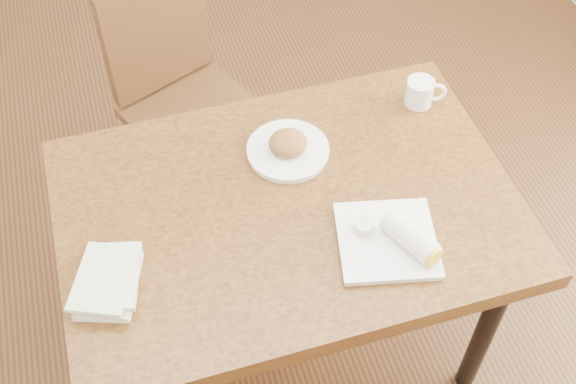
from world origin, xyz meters
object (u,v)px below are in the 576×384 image
object	(u,v)px
chair_far	(180,88)
plate_burrito	(394,239)
plate_scone	(288,148)
book_stack	(109,280)
table	(288,221)
coffee_mug	(421,92)

from	to	relation	value
chair_far	plate_burrito	xyz separation A→B (m)	(0.39, -0.98, 0.23)
plate_scone	plate_burrito	distance (m)	0.42
plate_scone	book_stack	xyz separation A→B (m)	(-0.55, -0.30, 0.00)
table	chair_far	bearing A→B (deg)	102.33
chair_far	plate_burrito	size ratio (longest dim) A/B	3.14
plate_scone	plate_burrito	world-z (taller)	plate_burrito
chair_far	book_stack	size ratio (longest dim) A/B	3.96
coffee_mug	plate_burrito	bearing A→B (deg)	-120.44
table	plate_scone	xyz separation A→B (m)	(0.05, 0.18, 0.10)
chair_far	table	bearing A→B (deg)	-77.67
plate_burrito	book_stack	size ratio (longest dim) A/B	1.26
chair_far	coffee_mug	size ratio (longest dim) A/B	7.74
plate_scone	chair_far	bearing A→B (deg)	110.61
table	plate_burrito	distance (m)	0.32
chair_far	book_stack	bearing A→B (deg)	-110.52
book_stack	table	bearing A→B (deg)	13.84
coffee_mug	plate_burrito	world-z (taller)	same
table	book_stack	distance (m)	0.53
chair_far	coffee_mug	bearing A→B (deg)	-36.91
coffee_mug	plate_burrito	xyz separation A→B (m)	(-0.28, -0.48, -0.02)
plate_burrito	coffee_mug	bearing A→B (deg)	59.56
chair_far	book_stack	distance (m)	0.98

